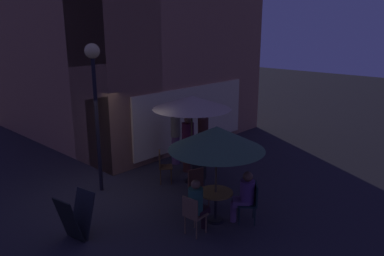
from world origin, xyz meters
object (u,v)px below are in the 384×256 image
object	(u,v)px
cafe_table_1	(192,164)
cafe_chair_0	(251,199)
patio_umbrella_0	(217,138)
cafe_chair_4	(198,174)
cafe_chair_1	(198,185)
patron_standing_3	(203,136)
patron_seated_0	(245,194)
patron_seated_1	(197,203)
street_lamp_near_corner	(94,82)
cafe_chair_2	(193,212)
patron_standing_4	(188,144)
cafe_table_0	(216,199)
cafe_chair_3	(163,164)
patio_umbrella_1	(192,103)
menu_sandwich_board	(76,217)
patron_seated_2	(197,168)
patron_standing_5	(176,137)

from	to	relation	value
cafe_table_1	cafe_chair_0	bearing A→B (deg)	-106.52
patio_umbrella_0	cafe_chair_4	xyz separation A→B (m)	(0.78, 1.24, -1.42)
cafe_chair_1	patron_standing_3	bearing A→B (deg)	147.69
patron_seated_0	patron_seated_1	xyz separation A→B (m)	(-1.07, 0.48, 0.00)
street_lamp_near_corner	cafe_chair_4	bearing A→B (deg)	-52.77
cafe_chair_2	patron_seated_1	world-z (taller)	patron_seated_1
cafe_chair_4	patron_seated_1	world-z (taller)	patron_seated_1
patron_standing_4	cafe_table_0	bearing A→B (deg)	119.51
cafe_table_1	cafe_chair_3	world-z (taller)	cafe_chair_3
cafe_table_1	patron_seated_1	world-z (taller)	patron_seated_1
patron_standing_4	cafe_chair_1	bearing A→B (deg)	113.81
patio_umbrella_1	cafe_chair_4	size ratio (longest dim) A/B	2.67
patron_seated_0	cafe_chair_2	bearing A→B (deg)	29.38
menu_sandwich_board	patio_umbrella_0	bearing A→B (deg)	-41.38
cafe_table_0	cafe_chair_1	bearing A→B (deg)	71.50
street_lamp_near_corner	patron_seated_0	distance (m)	4.67
menu_sandwich_board	cafe_table_0	world-z (taller)	menu_sandwich_board
patio_umbrella_1	patron_seated_1	size ratio (longest dim) A/B	2.03
patron_seated_2	street_lamp_near_corner	bearing A→B (deg)	75.58
cafe_chair_3	patron_standing_4	size ratio (longest dim) A/B	0.54
cafe_chair_3	patron_seated_1	world-z (taller)	patron_seated_1
patio_umbrella_1	patron_standing_4	xyz separation A→B (m)	(0.54, 0.66, -1.45)
cafe_chair_2	patron_seated_2	distance (m)	2.17
cafe_chair_1	cafe_chair_2	world-z (taller)	cafe_chair_1
cafe_table_0	patron_seated_1	size ratio (longest dim) A/B	0.64
patron_seated_1	cafe_chair_1	bearing A→B (deg)	39.19
patron_standing_3	cafe_chair_4	bearing A→B (deg)	82.68
patron_seated_0	cafe_chair_1	bearing A→B (deg)	-32.81
street_lamp_near_corner	patron_standing_5	size ratio (longest dim) A/B	2.25
cafe_table_1	cafe_chair_4	xyz separation A→B (m)	(-0.49, -0.69, 0.03)
menu_sandwich_board	cafe_chair_4	size ratio (longest dim) A/B	1.05
cafe_chair_0	cafe_chair_1	size ratio (longest dim) A/B	0.99
patron_seated_1	cafe_chair_4	bearing A→B (deg)	38.88
cafe_chair_3	patio_umbrella_1	bearing A→B (deg)	0.00
cafe_table_1	patron_seated_2	bearing A→B (deg)	-125.48
street_lamp_near_corner	cafe_chair_0	size ratio (longest dim) A/B	4.17
cafe_chair_1	patron_seated_1	xyz separation A→B (m)	(-0.92, -0.83, 0.14)
cafe_table_1	cafe_chair_0	size ratio (longest dim) A/B	0.80
cafe_table_1	patron_standing_5	bearing A→B (deg)	62.43
patron_standing_3	patron_seated_2	bearing A→B (deg)	81.85
street_lamp_near_corner	cafe_chair_0	distance (m)	4.86
cafe_chair_4	patron_standing_4	distance (m)	1.73
cafe_chair_4	patron_seated_0	distance (m)	1.79
street_lamp_near_corner	patron_seated_0	world-z (taller)	street_lamp_near_corner
patio_umbrella_1	cafe_chair_3	size ratio (longest dim) A/B	2.65
patron_standing_4	patron_standing_5	distance (m)	0.76
menu_sandwich_board	cafe_chair_0	bearing A→B (deg)	-45.07
street_lamp_near_corner	patron_seated_1	xyz separation A→B (m)	(0.18, -3.39, -2.29)
menu_sandwich_board	patron_seated_1	xyz separation A→B (m)	(1.92, -1.69, 0.19)
street_lamp_near_corner	cafe_chair_3	size ratio (longest dim) A/B	4.14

